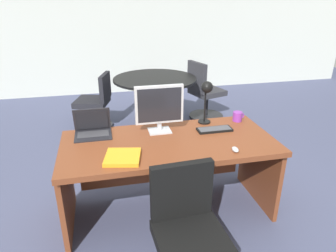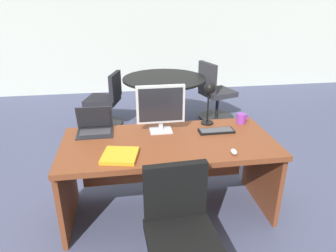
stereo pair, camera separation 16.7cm
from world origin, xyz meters
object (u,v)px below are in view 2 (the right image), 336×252
at_px(desk_lamp, 209,94).
at_px(meeting_table, 164,91).
at_px(meeting_chair_far, 215,96).
at_px(keyboard, 216,131).
at_px(book, 120,156).
at_px(laptop, 95,124).
at_px(office_chair, 180,241).
at_px(mouse, 234,152).
at_px(monitor, 161,106).
at_px(desk, 168,157).
at_px(meeting_chair_near, 106,105).
at_px(coffee_mug, 241,118).

relative_size(desk_lamp, meeting_table, 0.35).
relative_size(desk_lamp, meeting_chair_far, 0.45).
height_order(keyboard, desk_lamp, desk_lamp).
bearing_deg(desk_lamp, book, -147.79).
relative_size(laptop, meeting_table, 0.27).
relative_size(book, office_chair, 0.37).
bearing_deg(mouse, monitor, 134.38).
distance_m(desk, meeting_table, 1.90).
bearing_deg(meeting_chair_far, meeting_chair_near, -179.57).
distance_m(mouse, meeting_chair_near, 2.74).
distance_m(mouse, meeting_chair_far, 2.59).
bearing_deg(monitor, meeting_table, 80.92).
height_order(laptop, meeting_table, laptop).
bearing_deg(office_chair, monitor, 90.20).
relative_size(mouse, coffee_mug, 0.70).
height_order(desk, desk_lamp, desk_lamp).
relative_size(book, meeting_table, 0.26).
relative_size(desk, keyboard, 5.66).
relative_size(monitor, meeting_table, 0.36).
bearing_deg(laptop, office_chair, -60.40).
bearing_deg(book, mouse, -5.07).
bearing_deg(office_chair, meeting_chair_near, 101.39).
height_order(desk_lamp, meeting_chair_near, desk_lamp).
xyz_separation_m(laptop, meeting_table, (0.86, 1.63, -0.20)).
height_order(desk, monitor, monitor).
height_order(book, meeting_chair_far, meeting_chair_far).
relative_size(keyboard, meeting_chair_far, 0.34).
bearing_deg(monitor, keyboard, -10.86).
distance_m(keyboard, mouse, 0.42).
bearing_deg(meeting_table, mouse, -84.06).
bearing_deg(office_chair, laptop, 119.60).
bearing_deg(meeting_chair_near, keyboard, -62.36).
distance_m(desk_lamp, meeting_chair_far, 2.10).
height_order(monitor, keyboard, monitor).
bearing_deg(keyboard, laptop, 170.67).
bearing_deg(desk, book, -146.68).
bearing_deg(mouse, meeting_table, 95.94).
bearing_deg(mouse, meeting_chair_far, 76.13).
xyz_separation_m(laptop, coffee_mug, (1.38, -0.00, -0.02)).
height_order(laptop, keyboard, laptop).
distance_m(monitor, meeting_table, 1.77).
distance_m(desk, monitor, 0.46).
distance_m(desk, laptop, 0.72).
height_order(desk_lamp, book, desk_lamp).
relative_size(laptop, keyboard, 1.00).
xyz_separation_m(keyboard, mouse, (0.01, -0.42, 0.01)).
relative_size(meeting_chair_near, meeting_chair_far, 0.89).
bearing_deg(office_chair, desk_lamp, 66.21).
bearing_deg(office_chair, keyboard, 60.45).
xyz_separation_m(keyboard, meeting_chair_far, (0.63, 2.07, -0.35)).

